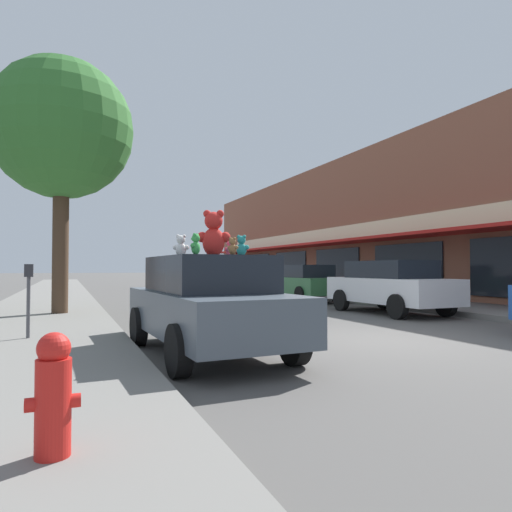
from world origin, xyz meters
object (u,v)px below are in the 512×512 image
(teddy_bear_black, at_px, (209,252))
(teddy_bear_white, at_px, (181,246))
(teddy_bear_green, at_px, (196,244))
(fire_hydrant, at_px, (53,394))
(plush_art_car, at_px, (208,303))
(teddy_bear_giant, at_px, (214,234))
(parking_meter, at_px, (29,291))
(parked_car_far_right, at_px, (302,281))
(teddy_bear_teal, at_px, (241,246))
(teddy_bear_pink, at_px, (230,248))
(street_tree, at_px, (62,130))
(parked_car_far_center, at_px, (390,285))
(teddy_bear_brown, at_px, (233,246))

(teddy_bear_black, bearing_deg, teddy_bear_white, -10.75)
(teddy_bear_green, distance_m, fire_hydrant, 3.56)
(teddy_bear_white, distance_m, fire_hydrant, 4.57)
(teddy_bear_green, bearing_deg, plush_art_car, -167.82)
(teddy_bear_green, bearing_deg, teddy_bear_black, -163.94)
(teddy_bear_giant, xyz_separation_m, parking_meter, (-2.76, 1.81, -0.93))
(plush_art_car, distance_m, parking_meter, 3.22)
(teddy_bear_black, xyz_separation_m, teddy_bear_green, (-0.67, -1.60, 0.04))
(teddy_bear_black, bearing_deg, parked_car_far_right, -174.16)
(fire_hydrant, bearing_deg, teddy_bear_teal, 53.20)
(teddy_bear_pink, relative_size, street_tree, 0.04)
(teddy_bear_giant, relative_size, parking_meter, 0.59)
(parked_car_far_right, bearing_deg, parked_car_far_center, -90.00)
(teddy_bear_teal, relative_size, parked_car_far_center, 0.08)
(teddy_bear_giant, distance_m, street_tree, 7.48)
(plush_art_car, xyz_separation_m, teddy_bear_pink, (0.42, 0.14, 0.88))
(teddy_bear_giant, xyz_separation_m, teddy_bear_pink, (0.33, 0.15, -0.21))
(parked_car_far_right, xyz_separation_m, street_tree, (-9.15, -3.34, 4.29))
(teddy_bear_green, bearing_deg, street_tree, -127.02)
(teddy_bear_black, distance_m, parked_car_far_center, 7.54)
(plush_art_car, bearing_deg, parked_car_far_right, 51.78)
(teddy_bear_pink, relative_size, parked_car_far_center, 0.07)
(teddy_bear_green, relative_size, parked_car_far_center, 0.07)
(teddy_bear_black, height_order, teddy_bear_green, teddy_bear_green)
(teddy_bear_giant, height_order, parking_meter, teddy_bear_giant)
(parked_car_far_right, bearing_deg, plush_art_car, -125.54)
(teddy_bear_black, relative_size, teddy_bear_pink, 0.71)
(plush_art_car, relative_size, teddy_bear_pink, 13.78)
(teddy_bear_brown, bearing_deg, teddy_bear_pink, -50.67)
(teddy_bear_giant, bearing_deg, street_tree, -47.65)
(plush_art_car, distance_m, parked_car_far_center, 8.07)
(teddy_bear_pink, bearing_deg, teddy_bear_white, -40.94)
(plush_art_car, height_order, teddy_bear_white, teddy_bear_white)
(teddy_bear_giant, height_order, teddy_bear_pink, teddy_bear_giant)
(teddy_bear_green, height_order, fire_hydrant, teddy_bear_green)
(plush_art_car, relative_size, parked_car_far_right, 0.98)
(teddy_bear_giant, bearing_deg, parked_car_far_right, -102.87)
(plush_art_car, bearing_deg, parking_meter, 143.45)
(teddy_bear_black, relative_size, teddy_bear_brown, 0.87)
(teddy_bear_teal, xyz_separation_m, teddy_bear_pink, (-0.05, 0.41, -0.01))
(teddy_bear_pink, height_order, teddy_bear_white, teddy_bear_white)
(teddy_bear_brown, xyz_separation_m, parked_car_far_right, (6.83, 10.61, -0.86))
(teddy_bear_giant, xyz_separation_m, parked_car_far_right, (6.83, 9.70, -1.09))
(teddy_bear_giant, distance_m, teddy_bear_white, 0.58)
(teddy_bear_brown, bearing_deg, teddy_bear_giant, -33.62)
(teddy_bear_black, xyz_separation_m, teddy_bear_pink, (0.17, -0.61, 0.04))
(fire_hydrant, xyz_separation_m, parking_meter, (-0.53, 5.55, 0.41))
(teddy_bear_teal, bearing_deg, teddy_bear_brown, 98.47)
(teddy_bear_black, bearing_deg, teddy_bear_teal, 54.63)
(teddy_bear_teal, bearing_deg, parking_meter, 5.31)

